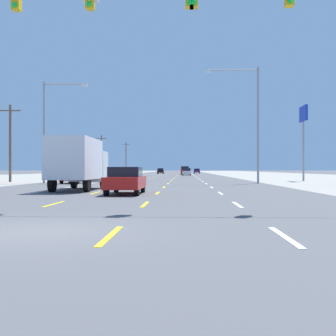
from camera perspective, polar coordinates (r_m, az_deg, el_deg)
ground_plane at (r=75.08m, az=-0.26°, el=-1.16°), size 572.00×572.00×0.00m
lot_apron_left at (r=80.06m, az=-18.25°, el=-1.08°), size 28.00×440.00×0.01m
lot_apron_right at (r=78.03m, az=18.22°, el=-1.11°), size 28.00×440.00×0.01m
lane_markings at (r=113.55m, az=0.58°, el=-0.80°), size 10.64×227.60×0.01m
signal_span_wire at (r=16.47m, az=-8.90°, el=15.40°), size 27.57×0.52×9.42m
sedan_center_turn_nearest at (r=22.80m, az=-5.73°, el=-1.63°), size 1.80×4.50×1.46m
box_truck_inner_left_near at (r=27.36m, az=-11.97°, el=0.88°), size 2.40×7.20×3.23m
hatchback_far_left_mid at (r=40.27m, az=-12.65°, el=-0.93°), size 1.72×3.90×1.54m
hatchback_inner_right_midfar at (r=86.30m, az=2.53°, el=-0.50°), size 1.72×3.90×1.54m
suv_inner_right_far at (r=101.84m, az=2.30°, el=-0.31°), size 1.98×4.90×1.98m
hatchback_inner_left_farther at (r=116.11m, az=-1.01°, el=-0.40°), size 1.72×3.90×1.54m
sedan_far_right_farthest at (r=126.24m, az=3.91°, el=-0.39°), size 1.80×4.50×1.46m
pole_sign_right_row_1 at (r=50.03m, az=17.83°, el=5.91°), size 0.24×2.63×8.44m
streetlight_left_row_0 at (r=42.00m, az=-15.85°, el=5.73°), size 4.28×0.26×9.69m
streetlight_right_row_0 at (r=40.54m, az=11.36°, el=6.95°), size 5.01×0.26×10.90m
utility_pole_left_row_0 at (r=46.92m, az=-20.55°, el=3.36°), size 2.20×0.26×8.03m
utility_pole_left_row_1 at (r=84.83m, az=-8.98°, el=1.80°), size 2.20×0.26×8.01m
utility_pole_left_row_2 at (r=122.33m, az=-5.70°, el=1.45°), size 2.20×0.26×9.03m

